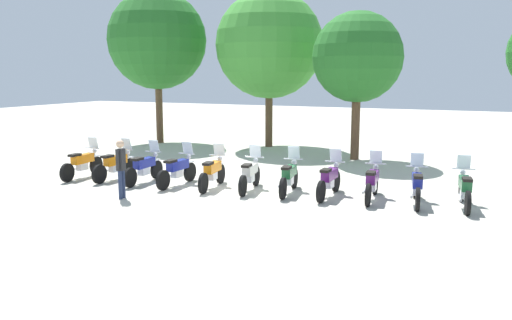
% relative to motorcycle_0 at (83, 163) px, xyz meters
% --- Properties ---
extents(ground_plane, '(80.00, 80.00, 0.00)m').
position_rel_motorcycle_0_xyz_m(ground_plane, '(6.21, 0.47, -0.52)').
color(ground_plane, '#BCB7A8').
extents(motorcycle_0, '(0.62, 2.19, 1.37)m').
position_rel_motorcycle_0_xyz_m(motorcycle_0, '(0.00, 0.00, 0.00)').
color(motorcycle_0, black).
rests_on(motorcycle_0, ground_plane).
extents(motorcycle_1, '(0.62, 2.19, 1.37)m').
position_rel_motorcycle_0_xyz_m(motorcycle_1, '(1.24, 0.23, 0.00)').
color(motorcycle_1, black).
rests_on(motorcycle_1, ground_plane).
extents(motorcycle_2, '(0.62, 2.19, 1.37)m').
position_rel_motorcycle_0_xyz_m(motorcycle_2, '(2.48, 0.18, 0.00)').
color(motorcycle_2, black).
rests_on(motorcycle_2, ground_plane).
extents(motorcycle_3, '(0.62, 2.19, 1.37)m').
position_rel_motorcycle_0_xyz_m(motorcycle_3, '(3.72, 0.27, 0.00)').
color(motorcycle_3, black).
rests_on(motorcycle_3, ground_plane).
extents(motorcycle_4, '(0.62, 2.18, 1.37)m').
position_rel_motorcycle_0_xyz_m(motorcycle_4, '(4.96, 0.39, 0.00)').
color(motorcycle_4, black).
rests_on(motorcycle_4, ground_plane).
extents(motorcycle_5, '(0.63, 2.18, 1.37)m').
position_rel_motorcycle_0_xyz_m(motorcycle_5, '(6.20, 0.54, 0.00)').
color(motorcycle_5, black).
rests_on(motorcycle_5, ground_plane).
extents(motorcycle_6, '(0.62, 2.18, 1.37)m').
position_rel_motorcycle_0_xyz_m(motorcycle_6, '(7.44, 0.69, 0.00)').
color(motorcycle_6, black).
rests_on(motorcycle_6, ground_plane).
extents(motorcycle_7, '(0.62, 2.19, 1.37)m').
position_rel_motorcycle_0_xyz_m(motorcycle_7, '(8.68, 0.74, 0.00)').
color(motorcycle_7, black).
rests_on(motorcycle_7, ground_plane).
extents(motorcycle_8, '(0.62, 2.19, 1.37)m').
position_rel_motorcycle_0_xyz_m(motorcycle_8, '(9.92, 0.89, 0.00)').
color(motorcycle_8, black).
rests_on(motorcycle_8, ground_plane).
extents(motorcycle_9, '(0.64, 2.18, 1.37)m').
position_rel_motorcycle_0_xyz_m(motorcycle_9, '(11.16, 0.91, 0.00)').
color(motorcycle_9, black).
rests_on(motorcycle_9, ground_plane).
extents(motorcycle_10, '(0.62, 2.18, 1.37)m').
position_rel_motorcycle_0_xyz_m(motorcycle_10, '(12.40, 1.04, 0.00)').
color(motorcycle_10, black).
rests_on(motorcycle_10, ground_plane).
extents(person_0, '(0.25, 0.41, 1.72)m').
position_rel_motorcycle_0_xyz_m(person_0, '(3.22, -1.94, 0.50)').
color(person_0, '#232D4C').
rests_on(person_0, ground_plane).
extents(tree_0, '(5.01, 5.01, 7.78)m').
position_rel_motorcycle_0_xyz_m(tree_0, '(-2.89, 8.93, 4.75)').
color(tree_0, brown).
rests_on(tree_0, ground_plane).
extents(tree_1, '(5.19, 5.19, 7.57)m').
position_rel_motorcycle_0_xyz_m(tree_1, '(2.90, 9.91, 4.44)').
color(tree_1, brown).
rests_on(tree_1, ground_plane).
extents(tree_2, '(3.74, 3.74, 6.14)m').
position_rel_motorcycle_0_xyz_m(tree_2, '(7.75, 7.76, 3.74)').
color(tree_2, brown).
rests_on(tree_2, ground_plane).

